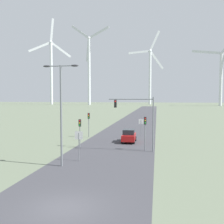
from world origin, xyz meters
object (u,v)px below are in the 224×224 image
(streetlamp, at_px, (61,102))
(wind_turbine_right, at_px, (221,72))
(stop_sign_near, at_px, (79,140))
(wind_turbine_left, at_px, (89,65))
(traffic_light_post_near_left, at_px, (80,127))
(car_approaching, at_px, (129,136))
(stop_sign_far, at_px, (141,124))
(traffic_light_mast_overhead, at_px, (138,112))
(wind_turbine_far_left, at_px, (51,67))
(wind_turbine_center, at_px, (150,72))
(traffic_light_post_mid_left, at_px, (89,119))
(traffic_light_post_near_right, at_px, (145,126))

(streetlamp, bearing_deg, wind_turbine_right, 73.18)
(stop_sign_near, xyz_separation_m, wind_turbine_left, (-47.76, 185.86, 30.66))
(stop_sign_near, relative_size, traffic_light_post_near_left, 0.84)
(streetlamp, distance_m, car_approaching, 15.44)
(streetlamp, relative_size, traffic_light_post_near_left, 2.62)
(stop_sign_far, bearing_deg, streetlamp, -106.14)
(stop_sign_near, distance_m, stop_sign_far, 19.29)
(stop_sign_far, relative_size, car_approaching, 0.65)
(streetlamp, height_order, traffic_light_post_near_left, streetlamp)
(streetlamp, xyz_separation_m, traffic_light_post_near_left, (-1.04, 9.22, -3.28))
(traffic_light_mast_overhead, distance_m, wind_turbine_far_left, 205.26)
(streetlamp, xyz_separation_m, wind_turbine_center, (2.28, 211.63, 22.85))
(traffic_light_mast_overhead, bearing_deg, wind_turbine_center, 91.15)
(stop_sign_near, distance_m, traffic_light_post_near_left, 7.35)
(traffic_light_post_mid_left, height_order, wind_turbine_right, wind_turbine_right)
(streetlamp, bearing_deg, traffic_light_post_near_left, 96.42)
(wind_turbine_center, bearing_deg, streetlamp, -90.62)
(traffic_light_post_near_left, relative_size, wind_turbine_left, 0.05)
(car_approaching, relative_size, wind_turbine_left, 0.06)
(wind_turbine_far_left, relative_size, wind_turbine_right, 1.31)
(traffic_light_mast_overhead, distance_m, wind_turbine_center, 205.28)
(traffic_light_post_mid_left, distance_m, wind_turbine_right, 173.35)
(traffic_light_post_mid_left, distance_m, wind_turbine_far_left, 193.61)
(traffic_light_mast_overhead, relative_size, wind_turbine_left, 0.10)
(traffic_light_post_near_right, relative_size, wind_turbine_right, 0.07)
(stop_sign_near, xyz_separation_m, traffic_light_post_near_left, (-2.02, 7.05, 0.51))
(stop_sign_near, height_order, car_approaching, stop_sign_near)
(wind_turbine_left, bearing_deg, wind_turbine_right, -4.71)
(stop_sign_near, height_order, traffic_light_post_near_right, traffic_light_post_near_right)
(streetlamp, xyz_separation_m, wind_turbine_left, (-46.78, 188.03, 26.87))
(stop_sign_far, distance_m, traffic_light_post_mid_left, 8.83)
(traffic_light_post_near_right, bearing_deg, wind_turbine_center, 91.39)
(traffic_light_post_mid_left, xyz_separation_m, wind_turbine_right, (56.30, 162.50, 21.81))
(stop_sign_near, relative_size, traffic_light_post_mid_left, 0.77)
(stop_sign_far, height_order, car_approaching, stop_sign_far)
(streetlamp, height_order, traffic_light_mast_overhead, streetlamp)
(wind_turbine_left, bearing_deg, traffic_light_post_near_left, -75.65)
(traffic_light_post_near_left, relative_size, traffic_light_post_mid_left, 0.91)
(traffic_light_post_mid_left, bearing_deg, stop_sign_near, -78.83)
(traffic_light_post_near_left, distance_m, wind_turbine_left, 187.01)
(car_approaching, xyz_separation_m, wind_turbine_center, (-2.44, 197.80, 27.81))
(traffic_light_post_near_left, distance_m, wind_turbine_far_left, 201.23)
(car_approaching, bearing_deg, traffic_light_post_near_left, -141.26)
(traffic_light_post_near_right, distance_m, wind_turbine_far_left, 205.28)
(traffic_light_post_near_left, xyz_separation_m, traffic_light_post_near_right, (8.25, -0.76, 0.35))
(traffic_light_mast_overhead, xyz_separation_m, wind_turbine_center, (-4.09, 203.82, 24.15))
(traffic_light_post_near_right, bearing_deg, streetlamp, -130.46)
(stop_sign_far, height_order, wind_turbine_center, wind_turbine_center)
(car_approaching, bearing_deg, traffic_light_post_near_right, -65.07)
(traffic_light_mast_overhead, xyz_separation_m, car_approaching, (-1.65, 6.02, -3.66))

